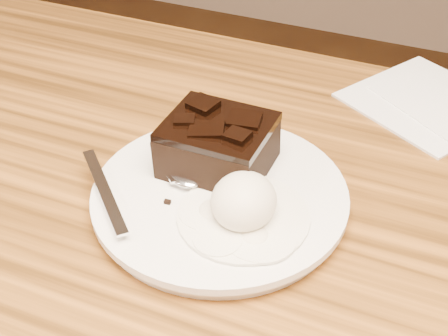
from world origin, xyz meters
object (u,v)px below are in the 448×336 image
at_px(ice_cream_scoop, 244,201).
at_px(spoon, 185,174).
at_px(plate, 220,199).
at_px(napkin, 428,101).
at_px(brownie, 218,148).

height_order(ice_cream_scoop, spoon, ice_cream_scoop).
height_order(plate, napkin, plate).
bearing_deg(plate, spoon, 173.58).
bearing_deg(napkin, brownie, -126.25).
relative_size(plate, ice_cream_scoop, 3.92).
bearing_deg(brownie, napkin, 53.75).
distance_m(plate, ice_cream_scoop, 0.05).
xyz_separation_m(plate, spoon, (-0.04, 0.00, 0.02)).
height_order(brownie, spoon, brownie).
relative_size(plate, spoon, 1.27).
distance_m(spoon, napkin, 0.32).
xyz_separation_m(spoon, napkin, (0.19, 0.26, -0.02)).
relative_size(brownie, spoon, 0.51).
bearing_deg(ice_cream_scoop, brownie, 130.20).
xyz_separation_m(brownie, ice_cream_scoop, (0.05, -0.06, -0.00)).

